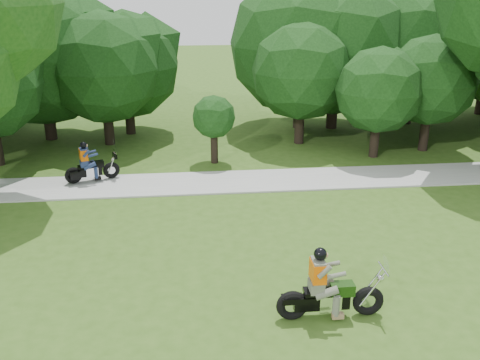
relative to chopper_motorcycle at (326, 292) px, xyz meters
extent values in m
plane|color=#315217|center=(-0.18, 0.34, -0.63)|extent=(100.00, 100.00, 0.00)
cube|color=gray|center=(-0.18, 8.34, -0.60)|extent=(60.00, 2.20, 0.06)
cylinder|color=black|center=(7.18, 11.38, 0.25)|extent=(0.39, 0.39, 1.76)
sphere|color=black|center=(7.18, 11.38, 2.35)|extent=(3.76, 3.76, 3.76)
cylinder|color=black|center=(2.12, 12.97, 0.27)|extent=(0.42, 0.42, 1.80)
sphere|color=black|center=(2.12, 12.97, 2.58)|extent=(4.33, 4.33, 4.33)
cylinder|color=black|center=(2.65, 15.57, 0.27)|extent=(0.54, 0.54, 1.80)
sphere|color=black|center=(2.65, 15.57, 3.40)|extent=(6.85, 6.85, 6.85)
cylinder|color=black|center=(-1.78, 10.63, 0.03)|extent=(0.29, 0.29, 1.32)
sphere|color=black|center=(-1.78, 10.63, 1.25)|extent=(1.71, 1.71, 1.71)
cylinder|color=black|center=(4.24, 15.36, 0.27)|extent=(0.53, 0.53, 1.80)
sphere|color=black|center=(4.24, 15.36, 3.30)|extent=(6.55, 6.55, 6.55)
cylinder|color=black|center=(-9.02, 14.72, 0.27)|extent=(0.51, 0.51, 1.80)
sphere|color=black|center=(-9.02, 14.72, 3.22)|extent=(6.29, 6.29, 6.29)
cylinder|color=black|center=(-5.49, 15.32, 0.18)|extent=(0.45, 0.45, 1.61)
sphere|color=black|center=(-5.49, 15.32, 2.58)|extent=(4.91, 4.91, 4.91)
cylinder|color=black|center=(-6.26, 13.65, 0.27)|extent=(0.44, 0.44, 1.80)
sphere|color=black|center=(-6.26, 13.65, 2.73)|extent=(4.79, 4.79, 4.79)
cylinder|color=black|center=(8.25, 15.86, 0.27)|extent=(0.53, 0.53, 1.80)
sphere|color=black|center=(8.25, 15.86, 3.29)|extent=(6.53, 6.53, 6.53)
cylinder|color=black|center=(4.79, 10.74, 0.18)|extent=(0.37, 0.37, 1.62)
sphere|color=black|center=(4.79, 10.74, 2.12)|extent=(3.48, 3.48, 3.48)
torus|color=black|center=(-0.72, 0.00, -0.28)|extent=(0.69, 0.20, 0.69)
torus|color=black|center=(0.96, 0.00, -0.28)|extent=(0.69, 0.20, 0.69)
cube|color=black|center=(-0.09, 0.00, -0.23)|extent=(1.21, 0.24, 0.32)
cube|color=silver|center=(0.08, 0.00, -0.23)|extent=(0.48, 0.34, 0.40)
cube|color=black|center=(0.35, 0.00, 0.06)|extent=(0.51, 0.30, 0.26)
cube|color=black|center=(-0.22, 0.00, 0.03)|extent=(0.51, 0.32, 0.10)
cylinder|color=silver|center=(1.00, 0.00, 0.06)|extent=(0.53, 0.04, 0.82)
cylinder|color=silver|center=(1.23, 0.00, 0.49)|extent=(0.04, 0.63, 0.04)
cube|color=#515646|center=(-0.22, 0.00, 0.16)|extent=(0.30, 0.38, 0.24)
cube|color=#515646|center=(-0.20, 0.00, 0.52)|extent=(0.26, 0.42, 0.55)
cube|color=#EC5B04|center=(-0.20, 0.00, 0.54)|extent=(0.29, 0.46, 0.44)
sphere|color=black|center=(-0.17, 0.00, 0.94)|extent=(0.28, 0.28, 0.28)
torus|color=black|center=(-6.90, 8.67, -0.26)|extent=(0.63, 0.36, 0.61)
torus|color=black|center=(-5.63, 9.10, -0.26)|extent=(0.63, 0.36, 0.61)
cube|color=black|center=(-6.42, 8.83, -0.22)|extent=(0.98, 0.50, 0.28)
cube|color=silver|center=(-6.29, 8.88, -0.22)|extent=(0.49, 0.41, 0.35)
cube|color=black|center=(-6.09, 8.95, 0.04)|extent=(0.51, 0.39, 0.23)
cube|color=black|center=(-6.52, 8.80, 0.00)|extent=(0.51, 0.41, 0.09)
cylinder|color=silver|center=(-5.59, 9.11, 0.04)|extent=(0.34, 0.14, 0.78)
cylinder|color=silver|center=(-5.46, 9.15, 0.41)|extent=(0.20, 0.54, 0.03)
cube|color=black|center=(-6.80, 8.51, -0.22)|extent=(0.38, 0.21, 0.29)
cube|color=black|center=(-6.92, 8.87, -0.22)|extent=(0.38, 0.21, 0.29)
cube|color=navy|center=(-6.52, 8.80, 0.13)|extent=(0.35, 0.39, 0.21)
cube|color=navy|center=(-6.50, 8.81, 0.44)|extent=(0.33, 0.42, 0.49)
cube|color=#EC5B04|center=(-6.50, 8.81, 0.45)|extent=(0.36, 0.46, 0.38)
sphere|color=black|center=(-6.48, 8.81, 0.80)|extent=(0.24, 0.24, 0.24)
camera|label=1|loc=(-2.83, -9.59, 6.30)|focal=40.00mm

